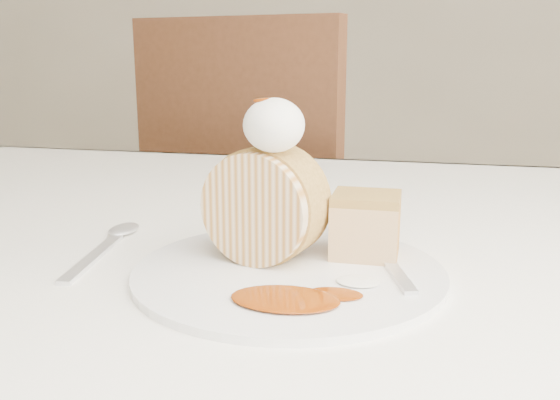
# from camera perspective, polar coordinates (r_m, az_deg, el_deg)

# --- Properties ---
(table) EXTENTS (1.40, 0.90, 0.75)m
(table) POSITION_cam_1_polar(r_m,az_deg,el_deg) (0.70, 1.59, -9.80)
(table) COLOR white
(table) RESTS_ON ground
(chair_far) EXTENTS (0.57, 0.57, 1.00)m
(chair_far) POSITION_cam_1_polar(r_m,az_deg,el_deg) (1.45, -1.65, -0.95)
(chair_far) COLOR brown
(chair_far) RESTS_ON ground
(plate) EXTENTS (0.27, 0.27, 0.01)m
(plate) POSITION_cam_1_polar(r_m,az_deg,el_deg) (0.53, 0.82, -6.61)
(plate) COLOR white
(plate) RESTS_ON table
(roulade_slice) EXTENTS (0.11, 0.08, 0.10)m
(roulade_slice) POSITION_cam_1_polar(r_m,az_deg,el_deg) (0.54, -1.39, -0.46)
(roulade_slice) COLOR beige
(roulade_slice) RESTS_ON plate
(cake_chunk) EXTENTS (0.06, 0.05, 0.05)m
(cake_chunk) POSITION_cam_1_polar(r_m,az_deg,el_deg) (0.56, 7.82, -2.64)
(cake_chunk) COLOR #AC8241
(cake_chunk) RESTS_ON plate
(whipped_cream) EXTENTS (0.05, 0.05, 0.04)m
(whipped_cream) POSITION_cam_1_polar(r_m,az_deg,el_deg) (0.51, -0.56, 6.85)
(whipped_cream) COLOR silver
(whipped_cream) RESTS_ON roulade_slice
(caramel_drizzle) EXTENTS (0.03, 0.02, 0.01)m
(caramel_drizzle) POSITION_cam_1_polar(r_m,az_deg,el_deg) (0.51, -1.11, 9.68)
(caramel_drizzle) COLOR #7C2D05
(caramel_drizzle) RESTS_ON whipped_cream
(caramel_pool) EXTENTS (0.08, 0.05, 0.00)m
(caramel_pool) POSITION_cam_1_polar(r_m,az_deg,el_deg) (0.47, 0.46, -9.01)
(caramel_pool) COLOR #7C2D05
(caramel_pool) RESTS_ON plate
(fork) EXTENTS (0.07, 0.16, 0.00)m
(fork) POSITION_cam_1_polar(r_m,az_deg,el_deg) (0.54, 10.29, -6.14)
(fork) COLOR silver
(fork) RESTS_ON plate
(spoon) EXTENTS (0.05, 0.16, 0.00)m
(spoon) POSITION_cam_1_polar(r_m,az_deg,el_deg) (0.60, -16.73, -5.06)
(spoon) COLOR silver
(spoon) RESTS_ON table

